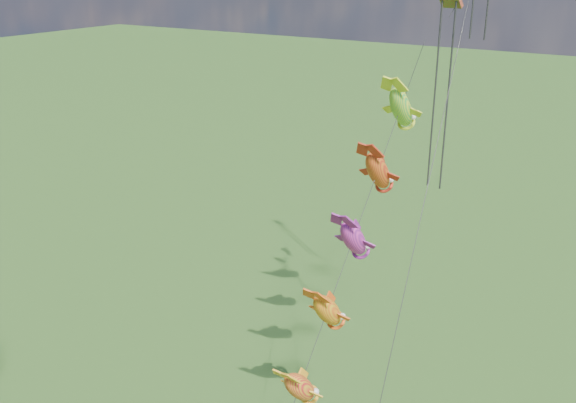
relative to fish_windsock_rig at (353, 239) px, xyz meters
The scene contains 1 object.
fish_windsock_rig is the anchor object (origin of this frame).
Camera 1 is at (19.01, -13.34, 21.38)m, focal length 40.00 mm.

